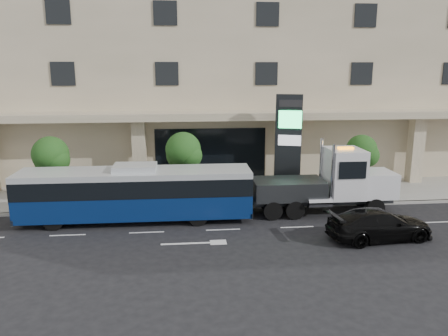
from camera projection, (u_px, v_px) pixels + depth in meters
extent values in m
plane|color=black|center=(221.00, 220.00, 24.53)|extent=(120.00, 120.00, 0.00)
cube|color=gray|center=(214.00, 194.00, 29.36)|extent=(120.00, 6.00, 0.15)
cube|color=gray|center=(218.00, 208.00, 26.45)|extent=(120.00, 0.30, 0.15)
cube|color=tan|center=(204.00, 49.00, 37.38)|extent=(60.00, 15.00, 20.00)
cube|color=tan|center=(211.00, 115.00, 29.99)|extent=(60.00, 2.80, 0.50)
cube|color=black|center=(211.00, 156.00, 31.79)|extent=(8.00, 0.12, 4.00)
cube|color=tan|center=(139.00, 154.00, 30.08)|extent=(0.90, 0.90, 4.90)
cube|color=tan|center=(282.00, 151.00, 31.03)|extent=(0.90, 0.90, 4.90)
cube|color=tan|center=(416.00, 149.00, 31.99)|extent=(0.90, 0.90, 4.90)
cylinder|color=#422B19|center=(53.00, 182.00, 26.73)|extent=(0.14, 0.14, 2.80)
sphere|color=#13451A|center=(50.00, 154.00, 26.35)|extent=(2.20, 2.20, 2.20)
sphere|color=#13451A|center=(56.00, 160.00, 26.26)|extent=(1.65, 1.65, 1.65)
sphere|color=#13451A|center=(47.00, 160.00, 26.60)|extent=(1.54, 1.54, 1.54)
cylinder|color=#422B19|center=(184.00, 178.00, 27.47)|extent=(0.14, 0.14, 2.94)
sphere|color=#13451A|center=(183.00, 150.00, 27.08)|extent=(2.20, 2.20, 2.20)
sphere|color=#13451A|center=(189.00, 155.00, 26.99)|extent=(1.65, 1.65, 1.65)
sphere|color=#13451A|center=(178.00, 156.00, 27.34)|extent=(1.54, 1.54, 1.54)
cylinder|color=#422B19|center=(360.00, 175.00, 28.59)|extent=(0.14, 0.14, 2.73)
sphere|color=#13451A|center=(361.00, 150.00, 28.22)|extent=(2.00, 2.00, 2.00)
sphere|color=#13451A|center=(368.00, 155.00, 28.13)|extent=(1.50, 1.50, 1.50)
sphere|color=#13451A|center=(355.00, 155.00, 28.48)|extent=(1.40, 1.40, 1.40)
cylinder|color=black|center=(54.00, 220.00, 22.92)|extent=(1.06, 0.33, 1.05)
cylinder|color=black|center=(65.00, 208.00, 25.07)|extent=(1.06, 0.33, 1.05)
cylinder|color=black|center=(198.00, 216.00, 23.58)|extent=(1.06, 0.33, 1.05)
cylinder|color=black|center=(197.00, 204.00, 25.73)|extent=(1.06, 0.33, 1.05)
cube|color=#081F53|center=(137.00, 203.00, 24.26)|extent=(12.68, 2.75, 1.27)
cube|color=black|center=(136.00, 184.00, 24.01)|extent=(12.68, 2.80, 0.95)
cube|color=silver|center=(135.00, 173.00, 23.88)|extent=(12.68, 2.75, 0.32)
cube|color=silver|center=(135.00, 167.00, 23.81)|extent=(2.34, 1.71, 0.32)
cube|color=#2D3033|center=(21.00, 216.00, 23.83)|extent=(0.16, 2.64, 0.32)
cube|color=#2D3033|center=(248.00, 209.00, 24.92)|extent=(0.16, 2.64, 0.32)
cube|color=#2D3033|center=(322.00, 200.00, 25.71)|extent=(8.29, 1.02, 0.39)
cube|color=white|center=(375.00, 183.00, 25.80)|extent=(1.96, 2.25, 1.46)
cube|color=silver|center=(391.00, 183.00, 25.88)|extent=(0.09, 1.95, 1.17)
cube|color=white|center=(344.00, 173.00, 25.47)|extent=(1.96, 2.45, 2.83)
cube|color=black|center=(360.00, 165.00, 25.46)|extent=(0.11, 2.15, 1.17)
cylinder|color=silver|center=(333.00, 173.00, 24.28)|extent=(0.18, 0.18, 3.32)
cylinder|color=silver|center=(321.00, 165.00, 26.36)|extent=(0.18, 0.18, 3.32)
cube|color=#2D3033|center=(288.00, 189.00, 25.37)|extent=(4.11, 2.36, 1.07)
cube|color=#2D3033|center=(248.00, 199.00, 25.28)|extent=(1.56, 0.28, 0.21)
cube|color=#2D3033|center=(238.00, 206.00, 25.32)|extent=(0.25, 1.76, 0.18)
cube|color=orange|center=(346.00, 148.00, 25.15)|extent=(0.88, 0.35, 0.14)
cylinder|color=black|center=(375.00, 208.00, 25.02)|extent=(1.07, 0.32, 1.07)
cylinder|color=black|center=(361.00, 198.00, 27.01)|extent=(1.07, 0.32, 1.07)
cylinder|color=black|center=(295.00, 210.00, 24.60)|extent=(1.07, 0.32, 1.07)
cylinder|color=black|center=(287.00, 200.00, 26.59)|extent=(1.07, 0.32, 1.07)
cylinder|color=black|center=(273.00, 211.00, 24.49)|extent=(1.07, 0.32, 1.07)
cylinder|color=black|center=(266.00, 200.00, 26.48)|extent=(1.07, 0.32, 1.07)
imported|color=black|center=(379.00, 224.00, 21.66)|extent=(5.49, 2.72, 1.53)
cube|color=black|center=(288.00, 146.00, 27.99)|extent=(1.75, 1.03, 6.63)
cube|color=#26E471|center=(290.00, 119.00, 27.30)|extent=(1.39, 0.49, 1.10)
cube|color=silver|center=(289.00, 140.00, 27.59)|extent=(1.39, 0.49, 0.66)
cube|color=#262628|center=(291.00, 103.00, 27.08)|extent=(1.39, 0.49, 0.44)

